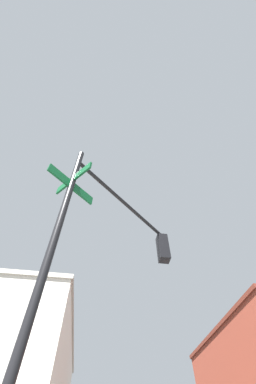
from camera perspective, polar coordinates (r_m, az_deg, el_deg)
traffic_signal_near at (r=4.89m, az=-2.43°, el=-12.49°), size 3.01×2.70×6.38m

